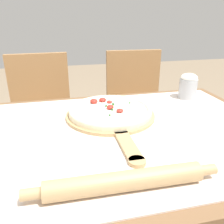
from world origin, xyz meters
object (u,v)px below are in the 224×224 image
pizza_peel (111,117)px  chair_right (135,107)px  pizza (110,110)px  rolling_pin (125,181)px  chair_left (43,115)px  flour_cup (188,86)px

pizza_peel → chair_right: bearing=63.7°
pizza → rolling_pin: 0.43m
pizza_peel → pizza: bearing=90.5°
chair_left → chair_right: same height
pizza_peel → chair_right: chair_right is taller
pizza_peel → chair_left: (-0.31, 0.65, -0.23)m
chair_left → chair_right: bearing=-2.7°
chair_left → flour_cup: (0.72, -0.50, 0.29)m
rolling_pin → chair_right: chair_right is taller
pizza_peel → flour_cup: size_ratio=4.41×
pizza_peel → chair_left: chair_left is taller
pizza_peel → flour_cup: flour_cup is taller
chair_right → chair_left: bearing=-177.0°
rolling_pin → chair_right: size_ratio=0.51×
chair_right → rolling_pin: bearing=-106.9°
pizza → rolling_pin: bearing=-98.1°
pizza → chair_left: size_ratio=0.36×
chair_left → pizza: bearing=-66.4°
chair_left → flour_cup: chair_left is taller
chair_right → flour_cup: size_ratio=7.44×
rolling_pin → chair_left: 1.12m
chair_left → chair_right: 0.63m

